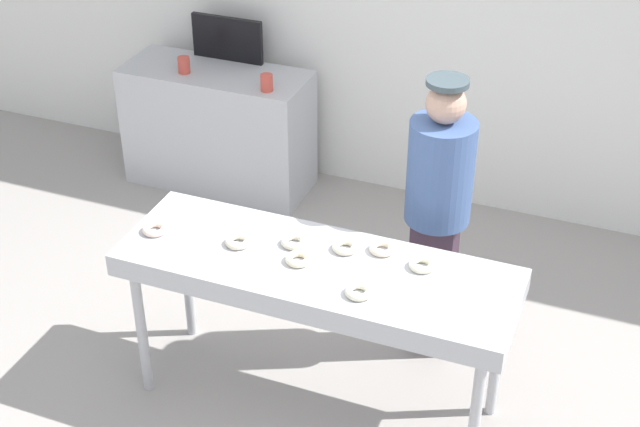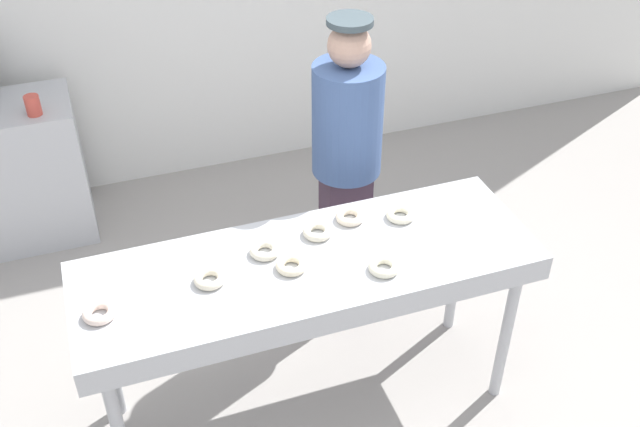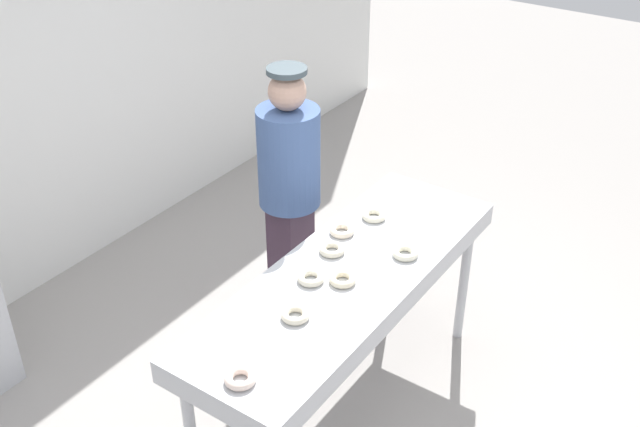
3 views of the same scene
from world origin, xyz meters
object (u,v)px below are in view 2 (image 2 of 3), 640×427
object	(u,v)px
sugar_donut_2	(400,215)
sugar_donut_7	(265,250)
fryer_conveyor	(308,273)
paper_cup_0	(33,105)
sugar_donut_0	(99,313)
sugar_donut_6	(210,279)
sugar_donut_3	(291,265)
sugar_donut_4	(350,217)
sugar_donut_1	(317,232)
worker_baker	(347,154)
sugar_donut_5	(384,267)

from	to	relation	value
sugar_donut_2	sugar_donut_7	distance (m)	0.66
fryer_conveyor	paper_cup_0	xyz separation A→B (m)	(-1.06, 1.75, 0.12)
sugar_donut_0	sugar_donut_6	distance (m)	0.45
sugar_donut_3	sugar_donut_4	bearing A→B (deg)	33.66
sugar_donut_3	sugar_donut_4	size ratio (longest dim) A/B	1.00
sugar_donut_6	sugar_donut_0	bearing A→B (deg)	-173.42
sugar_donut_6	paper_cup_0	distance (m)	1.86
sugar_donut_1	sugar_donut_2	distance (m)	0.40
sugar_donut_0	worker_baker	distance (m)	1.50
fryer_conveyor	sugar_donut_6	world-z (taller)	sugar_donut_6
sugar_donut_2	paper_cup_0	size ratio (longest dim) A/B	1.13
sugar_donut_4	sugar_donut_6	xyz separation A→B (m)	(-0.70, -0.21, 0.00)
sugar_donut_3	worker_baker	bearing A→B (deg)	53.57
sugar_donut_1	sugar_donut_3	xyz separation A→B (m)	(-0.18, -0.18, 0.00)
sugar_donut_2	sugar_donut_4	world-z (taller)	same
sugar_donut_5	sugar_donut_6	xyz separation A→B (m)	(-0.71, 0.17, 0.00)
sugar_donut_4	sugar_donut_5	distance (m)	0.38
sugar_donut_0	sugar_donut_2	bearing A→B (deg)	8.31
sugar_donut_3	sugar_donut_5	bearing A→B (deg)	-20.94
worker_baker	sugar_donut_3	bearing A→B (deg)	49.51
worker_baker	sugar_donut_0	bearing A→B (deg)	24.88
sugar_donut_5	sugar_donut_0	bearing A→B (deg)	174.36
fryer_conveyor	sugar_donut_0	bearing A→B (deg)	-176.47
sugar_donut_1	sugar_donut_5	world-z (taller)	same
sugar_donut_2	sugar_donut_3	size ratio (longest dim) A/B	1.00
sugar_donut_2	sugar_donut_3	world-z (taller)	same
sugar_donut_5	worker_baker	world-z (taller)	worker_baker
sugar_donut_5	worker_baker	size ratio (longest dim) A/B	0.08
sugar_donut_3	sugar_donut_4	distance (m)	0.43
sugar_donut_2	fryer_conveyor	bearing A→B (deg)	-163.58
sugar_donut_0	sugar_donut_6	size ratio (longest dim) A/B	1.00
sugar_donut_4	sugar_donut_5	size ratio (longest dim) A/B	1.00
sugar_donut_2	worker_baker	xyz separation A→B (m)	(-0.07, 0.52, 0.03)
sugar_donut_3	paper_cup_0	xyz separation A→B (m)	(-0.97, 1.78, 0.02)
paper_cup_0	sugar_donut_3	bearing A→B (deg)	-61.40
fryer_conveyor	sugar_donut_7	world-z (taller)	sugar_donut_7
sugar_donut_3	sugar_donut_6	size ratio (longest dim) A/B	1.00
sugar_donut_1	worker_baker	xyz separation A→B (m)	(0.34, 0.52, 0.03)
fryer_conveyor	sugar_donut_0	xyz separation A→B (m)	(-0.88, -0.05, 0.09)
sugar_donut_1	paper_cup_0	world-z (taller)	paper_cup_0
sugar_donut_1	sugar_donut_3	bearing A→B (deg)	-134.69
sugar_donut_0	paper_cup_0	xyz separation A→B (m)	(-0.18, 1.81, 0.02)
sugar_donut_1	sugar_donut_6	bearing A→B (deg)	-163.54
sugar_donut_1	sugar_donut_2	world-z (taller)	same
sugar_donut_0	sugar_donut_3	size ratio (longest dim) A/B	1.00
sugar_donut_2	sugar_donut_6	xyz separation A→B (m)	(-0.93, -0.15, 0.00)
fryer_conveyor	paper_cup_0	distance (m)	2.05
sugar_donut_4	paper_cup_0	world-z (taller)	paper_cup_0
sugar_donut_4	paper_cup_0	distance (m)	2.04
sugar_donut_1	fryer_conveyor	bearing A→B (deg)	-122.06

